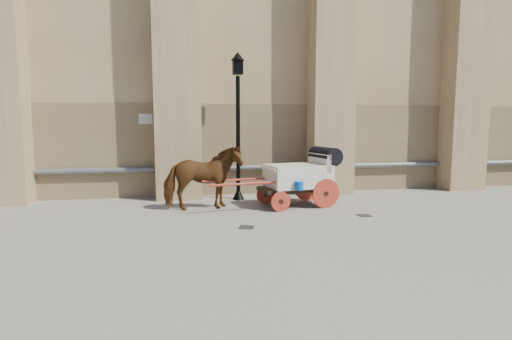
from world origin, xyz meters
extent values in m
plane|color=slate|center=(0.00, 0.00, 0.00)|extent=(90.00, 90.00, 0.00)
cube|color=olive|center=(2.00, 4.15, 1.50)|extent=(44.00, 0.35, 3.00)
cylinder|color=#59595B|center=(2.00, 3.88, 0.90)|extent=(42.00, 0.18, 0.18)
cube|color=beige|center=(-2.00, 3.97, 2.50)|extent=(0.42, 0.04, 0.32)
imported|color=#563014|center=(-0.37, 1.76, 0.88)|extent=(2.17, 1.17, 1.76)
cube|color=black|center=(2.25, 1.78, 0.50)|extent=(2.13, 1.22, 0.11)
cube|color=beige|center=(2.34, 1.79, 0.87)|extent=(1.90, 1.40, 0.64)
cube|color=beige|center=(3.02, 1.90, 1.24)|extent=(0.32, 1.15, 0.50)
cube|color=beige|center=(1.58, 1.67, 1.10)|extent=(0.48, 1.04, 0.09)
cylinder|color=black|center=(3.20, 1.93, 1.42)|extent=(0.69, 1.21, 0.51)
cylinder|color=#A82F1D|center=(3.02, 1.33, 0.41)|extent=(0.82, 0.18, 0.82)
cylinder|color=#A82F1D|center=(2.84, 2.45, 0.41)|extent=(0.82, 0.18, 0.82)
cylinder|color=#A82F1D|center=(1.67, 1.11, 0.27)|extent=(0.55, 0.14, 0.55)
cylinder|color=#A82F1D|center=(1.49, 2.23, 0.27)|extent=(0.55, 0.14, 0.55)
cylinder|color=#A82F1D|center=(0.83, 1.13, 0.78)|extent=(2.18, 0.41, 0.06)
cylinder|color=#A82F1D|center=(0.70, 1.95, 0.78)|extent=(2.18, 0.41, 0.06)
cylinder|color=#0751B3|center=(2.17, 1.12, 0.69)|extent=(0.24, 0.24, 0.24)
cylinder|color=black|center=(0.81, 3.09, 1.89)|extent=(0.13, 0.13, 3.79)
cone|color=black|center=(0.81, 3.09, 0.19)|extent=(0.38, 0.38, 0.38)
cube|color=black|center=(0.81, 3.09, 4.05)|extent=(0.29, 0.29, 0.44)
cone|color=black|center=(0.81, 3.09, 4.37)|extent=(0.42, 0.42, 0.25)
cube|color=black|center=(0.49, -0.37, 0.01)|extent=(0.40, 0.40, 0.01)
cube|color=black|center=(3.65, 0.24, 0.01)|extent=(0.32, 0.32, 0.01)
camera|label=1|loc=(-0.95, -9.10, 2.32)|focal=28.00mm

